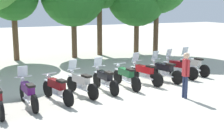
# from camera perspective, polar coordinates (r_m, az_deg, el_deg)

# --- Properties ---
(ground_plane) EXTENTS (80.00, 80.00, 0.00)m
(ground_plane) POSITION_cam_1_polar(r_m,az_deg,el_deg) (13.24, 0.90, -4.21)
(ground_plane) COLOR #BCB7A8
(motorcycle_1) EXTENTS (0.62, 2.19, 1.37)m
(motorcycle_1) POSITION_cam_1_polar(r_m,az_deg,el_deg) (11.39, -15.21, -4.51)
(motorcycle_1) COLOR black
(motorcycle_1) RESTS_ON ground_plane
(motorcycle_2) EXTENTS (0.76, 2.15, 0.99)m
(motorcycle_2) POSITION_cam_1_polar(r_m,az_deg,el_deg) (11.74, -10.10, -3.89)
(motorcycle_2) COLOR black
(motorcycle_2) RESTS_ON ground_plane
(motorcycle_3) EXTENTS (0.76, 2.15, 1.37)m
(motorcycle_3) POSITION_cam_1_polar(r_m,az_deg,el_deg) (12.40, -5.71, -2.88)
(motorcycle_3) COLOR black
(motorcycle_3) RESTS_ON ground_plane
(motorcycle_4) EXTENTS (0.62, 2.19, 1.37)m
(motorcycle_4) POSITION_cam_1_polar(r_m,az_deg,el_deg) (12.92, -1.36, -2.23)
(motorcycle_4) COLOR black
(motorcycle_4) RESTS_ON ground_plane
(motorcycle_5) EXTENTS (0.62, 2.19, 0.99)m
(motorcycle_5) POSITION_cam_1_polar(r_m,az_deg,el_deg) (13.53, 2.59, -1.69)
(motorcycle_5) COLOR black
(motorcycle_5) RESTS_ON ground_plane
(motorcycle_6) EXTENTS (0.74, 2.15, 1.37)m
(motorcycle_6) POSITION_cam_1_polar(r_m,az_deg,el_deg) (14.25, 5.99, -1.01)
(motorcycle_6) COLOR black
(motorcycle_6) RESTS_ON ground_plane
(motorcycle_7) EXTENTS (0.74, 2.15, 1.37)m
(motorcycle_7) POSITION_cam_1_polar(r_m,az_deg,el_deg) (14.84, 9.55, -0.60)
(motorcycle_7) COLOR black
(motorcycle_7) RESTS_ON ground_plane
(motorcycle_8) EXTENTS (0.85, 2.12, 1.37)m
(motorcycle_8) POSITION_cam_1_polar(r_m,az_deg,el_deg) (15.74, 12.10, -0.01)
(motorcycle_8) COLOR black
(motorcycle_8) RESTS_ON ground_plane
(motorcycle_9) EXTENTS (0.62, 2.19, 1.37)m
(motorcycle_9) POSITION_cam_1_polar(r_m,az_deg,el_deg) (16.60, 14.63, 0.45)
(motorcycle_9) COLOR black
(motorcycle_9) RESTS_ON ground_plane
(person_0) EXTENTS (0.24, 0.40, 1.78)m
(person_0) POSITION_cam_1_polar(r_m,az_deg,el_deg) (12.18, 13.38, -0.80)
(person_0) COLOR #232D4C
(person_0) RESTS_ON ground_plane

